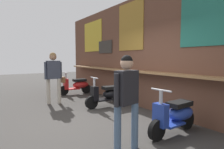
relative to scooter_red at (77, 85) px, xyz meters
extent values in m
plane|color=#383533|center=(3.84, -1.08, -0.39)|extent=(33.04, 33.04, 0.00)
cube|color=brown|center=(3.84, 0.94, 1.34)|extent=(11.80, 0.25, 3.46)
cube|color=olive|center=(3.84, 0.64, 0.75)|extent=(10.62, 0.36, 0.05)
cube|color=gold|center=(-0.05, 0.80, 2.11)|extent=(1.59, 0.02, 1.31)
cube|color=olive|center=(2.61, 0.80, 2.19)|extent=(1.23, 0.02, 1.55)
cube|color=#236B5B|center=(5.14, 0.80, 2.07)|extent=(1.17, 0.02, 1.30)
cube|color=#2D2823|center=(1.03, 0.80, 1.60)|extent=(0.97, 0.03, 0.50)
ellipsoid|color=red|center=(0.01, 0.17, 0.01)|extent=(0.43, 0.73, 0.30)
cube|color=black|center=(0.01, 0.12, 0.21)|extent=(0.34, 0.57, 0.10)
cube|color=red|center=(-0.01, -0.18, -0.14)|extent=(0.42, 0.53, 0.04)
cube|color=red|center=(-0.04, -0.48, 0.08)|extent=(0.29, 0.18, 0.44)
cylinder|color=#B7B7BC|center=(-0.04, -0.48, 0.21)|extent=(0.07, 0.07, 0.70)
cylinder|color=#B7B7BC|center=(-0.04, -0.48, 0.56)|extent=(0.46, 0.07, 0.04)
cylinder|color=black|center=(-0.04, -0.58, -0.19)|extent=(0.13, 0.41, 0.40)
cylinder|color=black|center=(0.03, 0.42, -0.19)|extent=(0.13, 0.41, 0.40)
ellipsoid|color=black|center=(2.50, 0.17, 0.01)|extent=(0.40, 0.71, 0.30)
cube|color=black|center=(2.50, 0.12, 0.21)|extent=(0.32, 0.56, 0.10)
cube|color=black|center=(2.49, -0.18, -0.14)|extent=(0.40, 0.51, 0.04)
cube|color=black|center=(2.48, -0.48, 0.08)|extent=(0.28, 0.17, 0.44)
cylinder|color=#B7B7BC|center=(2.48, -0.48, 0.21)|extent=(0.07, 0.07, 0.70)
cylinder|color=#B7B7BC|center=(2.48, -0.48, 0.56)|extent=(0.46, 0.05, 0.04)
cylinder|color=black|center=(2.47, -0.58, -0.19)|extent=(0.11, 0.40, 0.40)
cylinder|color=black|center=(2.51, 0.42, -0.19)|extent=(0.11, 0.40, 0.40)
ellipsoid|color=#233D9E|center=(5.09, 0.17, 0.01)|extent=(0.42, 0.72, 0.30)
cube|color=black|center=(5.09, 0.12, 0.21)|extent=(0.33, 0.57, 0.10)
cube|color=#233D9E|center=(5.10, -0.18, -0.14)|extent=(0.41, 0.52, 0.04)
cube|color=#233D9E|center=(5.12, -0.48, 0.08)|extent=(0.29, 0.17, 0.44)
cylinder|color=#B7B7BC|center=(5.12, -0.48, 0.21)|extent=(0.07, 0.07, 0.70)
cylinder|color=#B7B7BC|center=(5.12, -0.48, 0.56)|extent=(0.46, 0.06, 0.04)
cylinder|color=black|center=(5.13, -0.58, -0.19)|extent=(0.12, 0.40, 0.40)
cylinder|color=black|center=(5.07, 0.42, -0.19)|extent=(0.12, 0.40, 0.40)
cylinder|color=#ADA393|center=(1.11, -1.50, 0.04)|extent=(0.12, 0.12, 0.86)
cylinder|color=#ADA393|center=(1.24, -1.17, 0.04)|extent=(0.12, 0.12, 0.86)
cube|color=#383D4C|center=(1.18, -1.34, 0.77)|extent=(0.21, 0.43, 0.61)
sphere|color=#A37556|center=(1.18, -1.34, 1.20)|extent=(0.23, 0.23, 0.23)
sphere|color=olive|center=(1.18, -1.34, 1.24)|extent=(0.21, 0.21, 0.21)
cylinder|color=#383D4C|center=(1.18, -1.59, 0.75)|extent=(0.08, 0.08, 0.57)
cylinder|color=#383D4C|center=(1.17, -1.08, 0.75)|extent=(0.08, 0.08, 0.57)
cube|color=brown|center=(1.15, -1.01, 0.41)|extent=(0.26, 0.11, 0.20)
cylinder|color=slate|center=(5.05, -1.43, 0.01)|extent=(0.12, 0.12, 0.79)
cylinder|color=slate|center=(5.12, -1.12, 0.01)|extent=(0.12, 0.12, 0.79)
cube|color=#232328|center=(5.09, -1.27, 0.68)|extent=(0.27, 0.42, 0.56)
sphere|color=tan|center=(5.09, -1.27, 1.08)|extent=(0.21, 0.21, 0.21)
sphere|color=black|center=(5.09, -1.27, 1.11)|extent=(0.20, 0.20, 0.20)
cylinder|color=#232328|center=(5.13, -1.51, 0.66)|extent=(0.08, 0.08, 0.53)
cylinder|color=#232328|center=(5.04, -1.04, 0.66)|extent=(0.08, 0.08, 0.53)
camera|label=1|loc=(7.52, -3.17, 1.16)|focal=30.26mm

